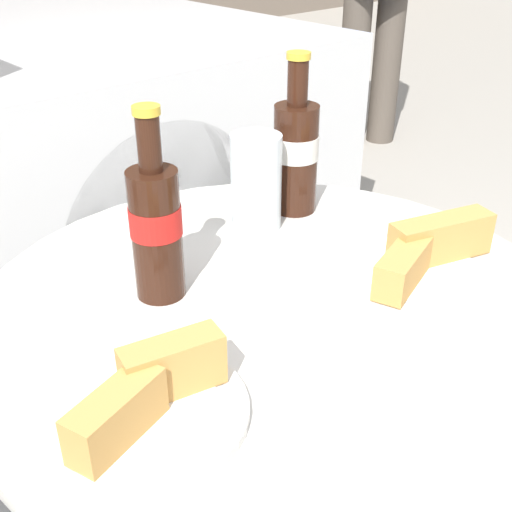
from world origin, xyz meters
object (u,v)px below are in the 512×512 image
object	(u,v)px
bistro_table	(275,385)
cola_bottle_right	(296,152)
drinking_glass	(256,186)
lunch_plate_far	(145,402)
cola_bottle_left	(156,226)
lunch_plate_near	(418,261)

from	to	relation	value
bistro_table	cola_bottle_right	distance (m)	0.37
drinking_glass	lunch_plate_far	world-z (taller)	drinking_glass
bistro_table	cola_bottle_right	size ratio (longest dim) A/B	3.13
cola_bottle_right	cola_bottle_left	bearing A→B (deg)	-167.99
bistro_table	drinking_glass	size ratio (longest dim) A/B	5.36
cola_bottle_right	drinking_glass	xyz separation A→B (m)	(-0.09, -0.00, -0.03)
lunch_plate_near	cola_bottle_right	bearing A→B (deg)	84.69
cola_bottle_left	cola_bottle_right	xyz separation A→B (m)	(0.31, 0.07, 0.00)
lunch_plate_far	bistro_table	bearing A→B (deg)	15.24
bistro_table	cola_bottle_right	xyz separation A→B (m)	(0.21, 0.18, 0.24)
cola_bottle_right	lunch_plate_far	size ratio (longest dim) A/B	1.20
bistro_table	lunch_plate_near	xyz separation A→B (m)	(0.19, -0.08, 0.16)
bistro_table	lunch_plate_near	distance (m)	0.26
bistro_table	drinking_glass	xyz separation A→B (m)	(0.12, 0.18, 0.21)
cola_bottle_left	lunch_plate_far	bearing A→B (deg)	-128.46
drinking_glass	lunch_plate_near	distance (m)	0.27
drinking_glass	lunch_plate_far	bearing A→B (deg)	-146.48
cola_bottle_left	lunch_plate_near	size ratio (longest dim) A/B	0.96
bistro_table	cola_bottle_right	world-z (taller)	cola_bottle_right
bistro_table	lunch_plate_far	size ratio (longest dim) A/B	3.75
bistro_table	cola_bottle_left	size ratio (longest dim) A/B	3.19
cola_bottle_left	cola_bottle_right	world-z (taller)	cola_bottle_right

